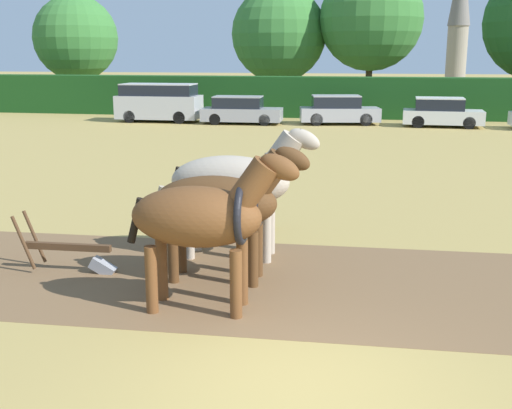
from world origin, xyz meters
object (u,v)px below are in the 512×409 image
object	(u,v)px
draft_horse_lead_left	(204,217)
farmer_beside_team	(269,185)
draft_horse_trail_left	(236,181)
parked_car_left	(241,111)
parked_car_center	(442,113)
plow	(75,254)
tree_center_left	(371,19)
draft_horse_lead_right	(222,202)
tree_left	(279,34)
parked_van	(159,102)
church_spire	(459,15)
parked_car_center_left	(339,110)
tree_far_left	(76,38)

from	to	relation	value
draft_horse_lead_left	farmer_beside_team	world-z (taller)	draft_horse_lead_left
draft_horse_trail_left	draft_horse_lead_left	bearing A→B (deg)	-90.06
draft_horse_lead_left	farmer_beside_team	bearing A→B (deg)	85.41
parked_car_left	parked_car_center	distance (m)	10.67
plow	parked_car_left	size ratio (longest dim) A/B	0.41
tree_center_left	parked_car_left	size ratio (longest dim) A/B	2.14
draft_horse_lead_right	plow	world-z (taller)	draft_horse_lead_right
draft_horse_lead_right	tree_center_left	bearing A→B (deg)	85.07
parked_car_center	farmer_beside_team	bearing A→B (deg)	-102.38
draft_horse_trail_left	parked_car_left	size ratio (longest dim) A/B	0.66
tree_left	parked_van	size ratio (longest dim) A/B	1.79
draft_horse_lead_right	parked_van	distance (m)	26.48
draft_horse_lead_right	parked_car_center	bearing A→B (deg)	74.94
draft_horse_lead_left	parked_car_center	xyz separation A→B (m)	(5.65, 26.21, -0.70)
draft_horse_lead_left	parked_van	world-z (taller)	draft_horse_lead_left
draft_horse_trail_left	parked_car_left	distance (m)	23.56
church_spire	parked_car_center	size ratio (longest dim) A/B	3.45
tree_center_left	tree_left	bearing A→B (deg)	175.96
plow	draft_horse_lead_left	bearing A→B (deg)	-26.21
draft_horse_lead_left	parked_car_center_left	distance (m)	26.43
parked_car_center	parked_car_left	bearing A→B (deg)	-175.09
tree_left	farmer_beside_team	distance (m)	32.56
tree_far_left	parked_car_left	world-z (taller)	tree_far_left
draft_horse_lead_left	parked_car_left	size ratio (longest dim) A/B	0.60
church_spire	draft_horse_lead_left	world-z (taller)	church_spire
church_spire	farmer_beside_team	distance (m)	56.10
tree_far_left	parked_car_center_left	bearing A→B (deg)	-24.70
draft_horse_lead_left	parked_car_center_left	size ratio (longest dim) A/B	0.59
draft_horse_trail_left	parked_van	distance (m)	25.25
farmer_beside_team	parked_van	distance (m)	23.56
parked_van	parked_car_left	bearing A→B (deg)	-4.36
tree_far_left	parked_car_center_left	world-z (taller)	tree_far_left
parked_car_left	tree_center_left	bearing A→B (deg)	55.22
parked_van	plow	bearing A→B (deg)	-74.85
tree_far_left	plow	world-z (taller)	tree_far_left
tree_far_left	parked_car_center	size ratio (longest dim) A/B	1.90
church_spire	draft_horse_trail_left	distance (m)	58.04
draft_horse_trail_left	farmer_beside_team	xyz separation A→B (m)	(0.29, 1.98, -0.47)
parked_car_center_left	draft_horse_lead_right	bearing A→B (deg)	-100.86
tree_center_left	parked_van	distance (m)	16.03
tree_far_left	parked_car_center_left	size ratio (longest dim) A/B	1.75
draft_horse_lead_right	draft_horse_trail_left	bearing A→B (deg)	89.97
tree_left	draft_horse_lead_left	xyz separation A→B (m)	(4.64, -36.52, -3.64)
church_spire	tree_far_left	bearing A→B (deg)	-140.16
tree_center_left	draft_horse_lead_left	bearing A→B (deg)	-92.56
church_spire	plow	world-z (taller)	church_spire
church_spire	draft_horse_trail_left	xyz separation A→B (m)	(-9.81, -56.88, -6.01)
church_spire	draft_horse_lead_right	xyz separation A→B (m)	(-9.76, -58.18, -6.11)
draft_horse_lead_left	parked_car_center_left	world-z (taller)	draft_horse_lead_left
plow	parked_car_left	distance (m)	24.54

